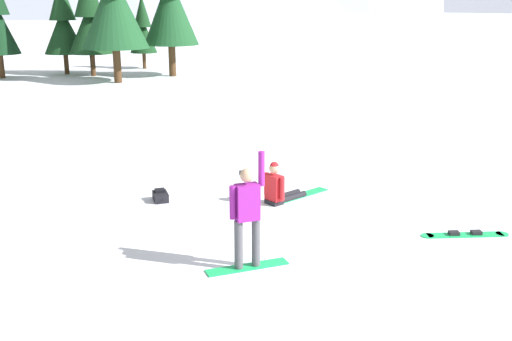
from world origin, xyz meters
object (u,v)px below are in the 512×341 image
object	(u,v)px
loose_snowboard_near_left	(465,234)
pine_tree_broad	(90,19)
snowboarder_midground	(280,188)
pine_tree_tall	(143,29)
pine_tree_young	(63,22)
backpack_black	(160,196)
snowboarder_foreground	(247,214)

from	to	relation	value
loose_snowboard_near_left	pine_tree_broad	size ratio (longest dim) A/B	0.30
snowboarder_midground	pine_tree_tall	xyz separation A→B (m)	(-4.24, 27.80, 2.19)
pine_tree_broad	pine_tree_young	distance (m)	2.05
loose_snowboard_near_left	pine_tree_tall	size ratio (longest dim) A/B	0.38
loose_snowboard_near_left	snowboarder_midground	bearing A→B (deg)	142.97
pine_tree_broad	pine_tree_tall	world-z (taller)	pine_tree_broad
backpack_black	pine_tree_tall	world-z (taller)	pine_tree_tall
snowboarder_midground	pine_tree_young	world-z (taller)	pine_tree_young
snowboarder_midground	loose_snowboard_near_left	world-z (taller)	snowboarder_midground
snowboarder_midground	backpack_black	xyz separation A→B (m)	(-2.72, 0.45, -0.23)
pine_tree_young	pine_tree_broad	bearing A→B (deg)	-33.15
pine_tree_tall	pine_tree_young	world-z (taller)	pine_tree_young
snowboarder_foreground	pine_tree_tall	size ratio (longest dim) A/B	0.45
pine_tree_broad	pine_tree_tall	bearing A→B (deg)	50.69
snowboarder_foreground	pine_tree_tall	world-z (taller)	pine_tree_tall
backpack_black	pine_tree_tall	distance (m)	27.49
loose_snowboard_near_left	pine_tree_young	distance (m)	30.59
loose_snowboard_near_left	pine_tree_broad	xyz separation A→B (m)	(-10.40, 26.81, 3.25)
loose_snowboard_near_left	pine_tree_broad	world-z (taller)	pine_tree_broad
backpack_black	loose_snowboard_near_left	bearing A→B (deg)	-26.05
snowboarder_foreground	pine_tree_young	world-z (taller)	pine_tree_young
backpack_black	pine_tree_broad	distance (m)	24.46
snowboarder_foreground	loose_snowboard_near_left	distance (m)	4.66
snowboarder_foreground	pine_tree_broad	size ratio (longest dim) A/B	0.35
snowboarder_foreground	pine_tree_tall	distance (m)	31.40
loose_snowboard_near_left	pine_tree_young	xyz separation A→B (m)	(-12.11, 27.93, 3.04)
backpack_black	pine_tree_broad	size ratio (longest dim) A/B	0.09
loose_snowboard_near_left	pine_tree_young	bearing A→B (deg)	113.44
snowboarder_foreground	pine_tree_broad	bearing A→B (deg)	102.09
snowboarder_foreground	backpack_black	xyz separation A→B (m)	(-1.57, 3.87, -0.88)
pine_tree_tall	snowboarder_midground	bearing A→B (deg)	-81.32
loose_snowboard_near_left	pine_tree_broad	distance (m)	28.94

